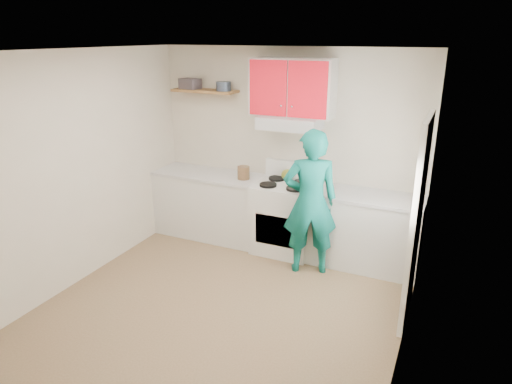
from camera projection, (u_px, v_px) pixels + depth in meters
The scene contains 21 objects.
floor at pixel (222, 308), 4.80m from camera, with size 3.80×3.80×0.00m, color brown.
ceiling at pixel (214, 51), 3.94m from camera, with size 3.60×3.80×0.04m, color white.
back_wall at pixel (288, 149), 6.00m from camera, with size 3.60×0.04×2.60m, color beige.
front_wall at pixel (65, 287), 2.74m from camera, with size 3.60×0.04×2.60m, color beige.
left_wall at pixel (77, 170), 5.07m from camera, with size 0.04×3.80×2.60m, color beige.
right_wall at pixel (414, 223), 3.67m from camera, with size 0.04×3.80×2.60m, color beige.
door at pixel (416, 223), 4.37m from camera, with size 0.05×0.85×2.05m, color white.
door_glass at pixel (418, 180), 4.24m from camera, with size 0.01×0.55×0.95m, color white.
counter_left at pixel (210, 205), 6.43m from camera, with size 1.52×0.60×0.90m, color silver.
counter_right at pixel (365, 231), 5.58m from camera, with size 1.32×0.60×0.90m, color silver.
stove at pixel (285, 218), 5.96m from camera, with size 0.76×0.65×0.92m, color white.
range_hood at pixel (290, 123), 5.64m from camera, with size 0.76×0.44×0.15m, color silver.
upper_cabinets at pixel (292, 88), 5.55m from camera, with size 1.02×0.33×0.70m, color red.
shelf at pixel (205, 91), 6.09m from camera, with size 0.90×0.30×0.04m, color brown.
books at pixel (190, 84), 6.14m from camera, with size 0.26×0.19×0.14m, color #423A41.
tin at pixel (224, 86), 5.91m from camera, with size 0.19×0.19×0.12m, color #333D4C.
kettle at pixel (288, 175), 5.96m from camera, with size 0.17×0.17×0.15m, color olive.
crock at pixel (244, 174), 6.00m from camera, with size 0.16×0.16×0.19m, color brown.
cutting_board at pixel (361, 197), 5.40m from camera, with size 0.28×0.21×0.02m, color olive.
silicone_mat at pixel (400, 202), 5.26m from camera, with size 0.33×0.28×0.01m, color #B0121C.
person at pixel (310, 203), 5.31m from camera, with size 0.64×0.42×1.75m, color #0B6359.
Camera 1 is at (2.04, -3.60, 2.74)m, focal length 31.91 mm.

